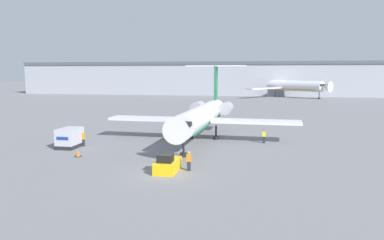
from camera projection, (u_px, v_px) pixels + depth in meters
ground_plane at (165, 175)px, 32.52m from camera, size 600.00×600.00×0.00m
terminal_building at (241, 78)px, 148.74m from camera, size 180.00×16.80×13.08m
airplane_main at (203, 115)px, 49.29m from camera, size 25.37×25.96×9.97m
pushback_tug at (168, 164)px, 33.54m from camera, size 1.84×3.75×1.74m
luggage_cart at (70, 138)px, 44.08m from camera, size 2.08×3.31×2.34m
worker_near_tug at (189, 161)px, 33.68m from camera, size 0.40×0.25×1.80m
worker_by_wing at (264, 136)px, 46.94m from camera, size 0.40×0.24×1.73m
worker_on_apron at (83, 139)px, 45.00m from camera, size 0.40×0.25×1.76m
traffic_cone_left at (78, 153)px, 39.49m from camera, size 0.63×0.63×0.70m
airplane_parked_far_left at (282, 85)px, 136.58m from camera, size 32.76×31.14×11.11m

